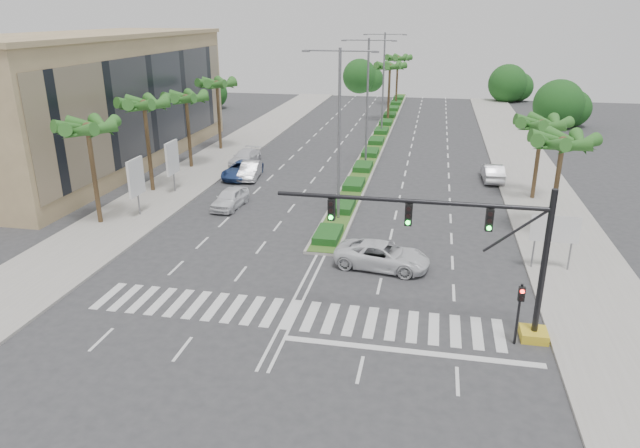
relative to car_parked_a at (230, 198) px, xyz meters
The scene contains 28 objects.
ground 17.58m from the car_parked_a, 60.44° to the right, with size 160.00×160.00×0.00m, color #333335.
footpath_right 24.34m from the car_parked_a, 11.19° to the left, with size 6.00×120.00×0.15m, color gray.
footpath_left 8.09m from the car_parked_a, 144.15° to the left, with size 6.00×120.00×0.15m, color gray.
median 30.97m from the car_parked_a, 73.74° to the left, with size 2.20×75.00×0.20m, color gray.
median_grass 30.96m from the car_parked_a, 73.74° to the left, with size 1.80×75.00×0.04m, color #395E20.
building 21.05m from the car_parked_a, 148.26° to the left, with size 12.00×36.00×12.00m, color tan.
signal_gantry 23.72m from the car_parked_a, 40.42° to the right, with size 12.60×1.20×7.20m.
pedestrian_signal 25.05m from the car_parked_a, 39.63° to the right, with size 0.28×0.36×3.00m.
direction_sign 23.40m from the car_parked_a, 18.20° to the right, with size 2.70×0.11×3.40m.
billboard_near 7.05m from the car_parked_a, 150.66° to the right, with size 0.18×2.10×4.35m.
billboard_far 6.81m from the car_parked_a, 154.99° to the left, with size 0.18×2.10×4.35m.
palm_left_near 11.16m from the car_parked_a, 146.03° to the right, with size 4.57×4.68×7.55m.
palm_left_mid 10.43m from the car_parked_a, 160.84° to the left, with size 4.57×4.68×7.95m.
palm_left_far 14.47m from the car_parked_a, 126.15° to the left, with size 4.57×4.68×7.35m.
palm_left_end 21.20m from the car_parked_a, 112.71° to the left, with size 4.57×4.68×7.75m.
palm_right_near 23.83m from the car_parked_a, ahead, with size 4.57×4.68×7.05m.
palm_right_far 24.67m from the car_parked_a, 16.18° to the left, with size 4.57×4.68×6.75m.
palm_median_a 41.16m from the car_parked_a, 77.69° to the left, with size 4.57×4.68×8.05m.
palm_median_b 55.77m from the car_parked_a, 81.00° to the left, with size 4.57×4.68×8.05m.
streetlight_near 10.65m from the car_parked_a, ahead, with size 5.10×0.25×12.00m.
streetlight_mid 18.12m from the car_parked_a, 59.52° to the left, with size 5.10×0.25×12.00m.
streetlight_far 32.49m from the car_parked_a, 74.25° to the left, with size 5.10×0.25×12.00m.
car_parked_a is the anchor object (origin of this frame).
car_parked_b 8.32m from the car_parked_a, 97.29° to the left, with size 1.57×4.50×1.48m, color silver.
car_parked_c 8.57m from the car_parked_a, 102.50° to the left, with size 2.43×5.28×1.47m, color navy.
car_parked_d 13.39m from the car_parked_a, 103.54° to the left, with size 1.98×4.88×1.42m, color white.
car_crossing 15.34m from the car_parked_a, 34.97° to the right, with size 2.55×5.54×1.54m, color white.
car_right 23.53m from the car_parked_a, 29.83° to the left, with size 1.64×4.72×1.55m, color #B5B4B9.
Camera 1 is at (6.35, -24.29, 14.10)m, focal length 32.00 mm.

